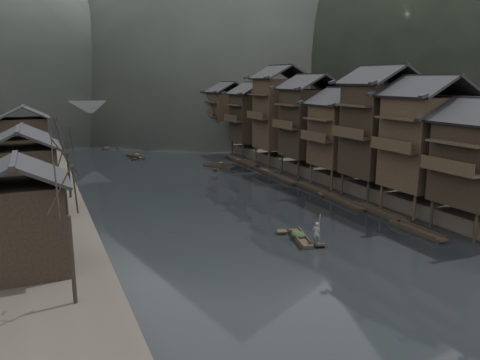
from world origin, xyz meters
TOP-DOWN VIEW (x-y plane):
  - water at (0.00, 0.00)m, footprint 300.00×300.00m
  - right_bank at (35.00, 40.00)m, footprint 40.00×200.00m
  - stilt_houses at (17.28, 19.33)m, footprint 9.00×67.60m
  - left_houses at (-20.50, 20.12)m, footprint 8.10×53.20m
  - bare_trees at (-17.00, 8.08)m, footprint 3.73×44.85m
  - moored_sampans at (11.94, 14.83)m, footprint 2.29×49.20m
  - midriver_boats at (-0.95, 52.20)m, footprint 16.08×46.93m
  - stone_bridge at (-0.00, 72.00)m, footprint 40.00×6.00m
  - hero_sampan at (1.01, -3.95)m, footprint 2.34×5.09m
  - cargo_heap at (0.95, -3.72)m, footprint 1.11×1.46m
  - boatman at (1.52, -5.64)m, footprint 0.81×0.71m
  - bamboo_pole at (1.72, -5.64)m, footprint 1.10×1.93m

SIDE VIEW (x-z plane):
  - water at x=0.00m, z-range 0.00..0.00m
  - moored_sampans at x=11.94m, z-range -0.03..0.44m
  - hero_sampan at x=1.01m, z-range -0.01..0.42m
  - midriver_boats at x=-0.95m, z-range -0.02..0.43m
  - cargo_heap at x=0.95m, z-range 0.44..1.11m
  - right_bank at x=35.00m, z-range 0.00..1.80m
  - boatman at x=1.52m, z-range 0.44..2.29m
  - bamboo_pole at x=1.72m, z-range 2.29..5.72m
  - stone_bridge at x=0.00m, z-range 0.61..9.61m
  - left_houses at x=-20.50m, z-range 1.30..10.02m
  - bare_trees at x=-17.00m, z-range 2.83..10.29m
  - stilt_houses at x=17.28m, z-range 0.79..16.82m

